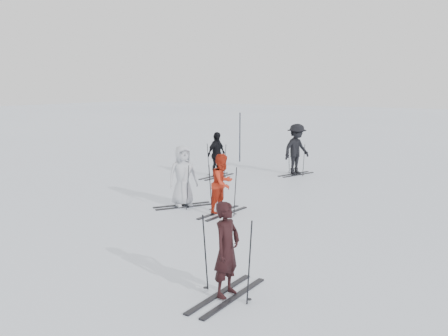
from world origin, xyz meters
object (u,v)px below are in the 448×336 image
at_px(skier_grey, 183,177).
at_px(skier_red, 223,185).
at_px(skier_uphill_left, 217,155).
at_px(piste_marker, 240,137).
at_px(skier_uphill_far, 296,150).
at_px(skier_near_dark, 227,251).

bearing_deg(skier_grey, skier_red, -59.55).
relative_size(skier_grey, skier_uphill_left, 1.04).
relative_size(skier_grey, piste_marker, 0.79).
relative_size(skier_uphill_left, piste_marker, 0.76).
bearing_deg(skier_uphill_left, skier_red, -141.04).
distance_m(skier_red, skier_grey, 1.32).
bearing_deg(skier_grey, skier_uphill_far, 27.71).
relative_size(skier_uphill_left, skier_uphill_far, 0.86).
bearing_deg(skier_near_dark, skier_uphill_left, 34.76).
bearing_deg(skier_uphill_far, piste_marker, 82.93).
bearing_deg(piste_marker, skier_uphill_left, -72.37).
xyz_separation_m(skier_red, skier_uphill_far, (-0.72, 6.10, 0.16)).
xyz_separation_m(skier_uphill_left, piste_marker, (-1.11, 3.49, 0.25)).
height_order(skier_grey, skier_uphill_far, skier_uphill_far).
xyz_separation_m(skier_uphill_far, piste_marker, (-3.32, 1.57, 0.13)).
bearing_deg(skier_red, skier_uphill_left, 38.76).
bearing_deg(piste_marker, skier_grey, -70.26).
bearing_deg(skier_uphill_far, skier_red, -155.08).
xyz_separation_m(skier_near_dark, skier_uphill_far, (-3.50, 10.32, 0.17)).
xyz_separation_m(skier_red, piste_marker, (-4.04, 7.67, 0.28)).
relative_size(skier_near_dark, skier_grey, 0.91).
bearing_deg(skier_uphill_far, skier_near_dark, -143.07).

